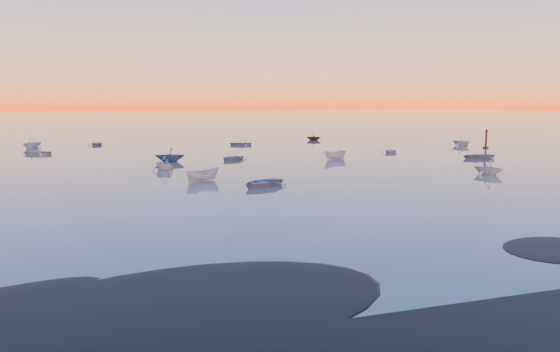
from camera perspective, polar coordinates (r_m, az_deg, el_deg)
name	(u,v)px	position (r m, az deg, el deg)	size (l,w,h in m)	color
ground	(180,137)	(121.59, -10.38, 4.08)	(600.00, 600.00, 0.00)	slate
mud_lobes	(510,278)	(26.96, 22.88, -9.75)	(140.00, 6.00, 0.07)	black
moored_fleet	(230,158)	(75.53, -5.22, 1.89)	(124.00, 58.00, 1.20)	silver
boat_near_center	(203,181)	(54.36, -8.07, -0.51)	(3.60, 1.52, 1.24)	silver
boat_near_right	(488,174)	(62.59, 20.90, 0.15)	(3.42, 1.54, 1.20)	silver
channel_marker	(486,140)	(96.81, 20.73, 3.52)	(0.94, 0.94, 3.36)	#41130E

